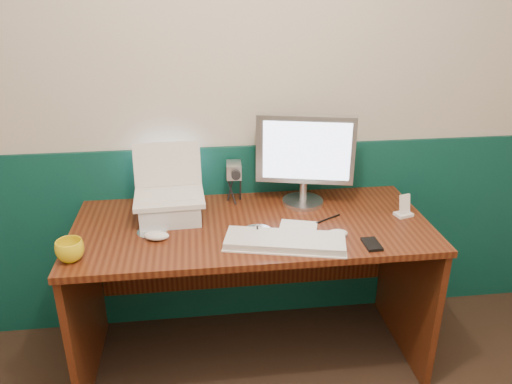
{
  "coord_description": "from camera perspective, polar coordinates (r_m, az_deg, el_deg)",
  "views": [
    {
      "loc": [
        -0.27,
        -0.61,
        1.77
      ],
      "look_at": [
        -0.04,
        1.23,
        0.97
      ],
      "focal_mm": 35.0,
      "sensor_mm": 36.0,
      "label": 1
    }
  ],
  "objects": [
    {
      "name": "back_wall",
      "position": [
        2.43,
        -0.52,
        10.99
      ],
      "size": [
        3.5,
        0.04,
        2.5
      ],
      "primitive_type": "cube",
      "color": "#BFB4A2",
      "rests_on": "ground"
    },
    {
      "name": "wainscot",
      "position": [
        2.69,
        -0.43,
        -4.9
      ],
      "size": [
        3.48,
        0.02,
        1.0
      ],
      "primitive_type": "cube",
      "color": "#083532",
      "rests_on": "ground"
    },
    {
      "name": "desk",
      "position": [
        2.44,
        -0.44,
        -11.5
      ],
      "size": [
        1.6,
        0.7,
        0.75
      ],
      "primitive_type": "cube",
      "color": "#3C160B",
      "rests_on": "ground"
    },
    {
      "name": "laptop_riser",
      "position": [
        2.31,
        -9.78,
        -2.0
      ],
      "size": [
        0.28,
        0.24,
        0.09
      ],
      "primitive_type": "cube",
      "rotation": [
        0.0,
        0.0,
        0.05
      ],
      "color": "silver",
      "rests_on": "desk"
    },
    {
      "name": "laptop",
      "position": [
        2.24,
        -10.09,
        2.08
      ],
      "size": [
        0.32,
        0.25,
        0.26
      ],
      "primitive_type": null,
      "rotation": [
        0.0,
        0.0,
        0.05
      ],
      "color": "silver",
      "rests_on": "laptop_riser"
    },
    {
      "name": "monitor",
      "position": [
        2.37,
        5.56,
        3.78
      ],
      "size": [
        0.48,
        0.24,
        0.46
      ],
      "primitive_type": null,
      "rotation": [
        0.0,
        0.0,
        -0.24
      ],
      "color": "#AEAFB3",
      "rests_on": "desk"
    },
    {
      "name": "keyboard",
      "position": [
        2.08,
        3.32,
        -5.72
      ],
      "size": [
        0.52,
        0.28,
        0.03
      ],
      "primitive_type": "cube",
      "rotation": [
        0.0,
        0.0,
        -0.24
      ],
      "color": "silver",
      "rests_on": "desk"
    },
    {
      "name": "mouse_right",
      "position": [
        2.15,
        9.14,
        -4.75
      ],
      "size": [
        0.11,
        0.08,
        0.03
      ],
      "primitive_type": "ellipsoid",
      "rotation": [
        0.0,
        0.0,
        0.14
      ],
      "color": "silver",
      "rests_on": "desk"
    },
    {
      "name": "mouse_left",
      "position": [
        2.15,
        -11.31,
        -4.91
      ],
      "size": [
        0.12,
        0.09,
        0.04
      ],
      "primitive_type": "ellipsoid",
      "rotation": [
        0.0,
        0.0,
        -0.22
      ],
      "color": "silver",
      "rests_on": "desk"
    },
    {
      "name": "mug",
      "position": [
        2.08,
        -20.5,
        -6.28
      ],
      "size": [
        0.14,
        0.14,
        0.09
      ],
      "primitive_type": "imported",
      "rotation": [
        0.0,
        0.0,
        -0.33
      ],
      "color": "gold",
      "rests_on": "desk"
    },
    {
      "name": "camcorder",
      "position": [
        2.43,
        -2.51,
        1.1
      ],
      "size": [
        0.1,
        0.14,
        0.2
      ],
      "primitive_type": null,
      "rotation": [
        0.0,
        0.0,
        -0.06
      ],
      "color": "#B4B4B9",
      "rests_on": "desk"
    },
    {
      "name": "cd_spindle",
      "position": [
        2.14,
        0.16,
        -4.76
      ],
      "size": [
        0.13,
        0.13,
        0.03
      ],
      "primitive_type": "cylinder",
      "color": "silver",
      "rests_on": "desk"
    },
    {
      "name": "cd_loose_a",
      "position": [
        2.23,
        -11.8,
        -4.42
      ],
      "size": [
        0.13,
        0.13,
        0.0
      ],
      "primitive_type": "cylinder",
      "color": "silver",
      "rests_on": "desk"
    },
    {
      "name": "pen",
      "position": [
        2.31,
        8.21,
        -3.05
      ],
      "size": [
        0.13,
        0.08,
        0.01
      ],
      "primitive_type": "cylinder",
      "rotation": [
        0.0,
        1.57,
        0.52
      ],
      "color": "black",
      "rests_on": "desk"
    },
    {
      "name": "papers",
      "position": [
        2.23,
        4.87,
        -3.9
      ],
      "size": [
        0.19,
        0.15,
        0.0
      ],
      "primitive_type": "cube",
      "rotation": [
        0.0,
        0.0,
        -0.29
      ],
      "color": "silver",
      "rests_on": "desk"
    },
    {
      "name": "dock",
      "position": [
        2.42,
        16.5,
        -2.46
      ],
      "size": [
        0.09,
        0.08,
        0.01
      ],
      "primitive_type": "cube",
      "rotation": [
        0.0,
        0.0,
        0.28
      ],
      "color": "white",
      "rests_on": "desk"
    },
    {
      "name": "music_player",
      "position": [
        2.4,
        16.64,
        -1.33
      ],
      "size": [
        0.06,
        0.04,
        0.09
      ],
      "primitive_type": "cube",
      "rotation": [
        -0.17,
        0.0,
        0.28
      ],
      "color": "white",
      "rests_on": "dock"
    },
    {
      "name": "pda",
      "position": [
        2.13,
        13.1,
        -5.83
      ],
      "size": [
        0.06,
        0.11,
        0.01
      ],
      "primitive_type": "cube",
      "rotation": [
        0.0,
        0.0,
        0.02
      ],
      "color": "black",
      "rests_on": "desk"
    }
  ]
}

